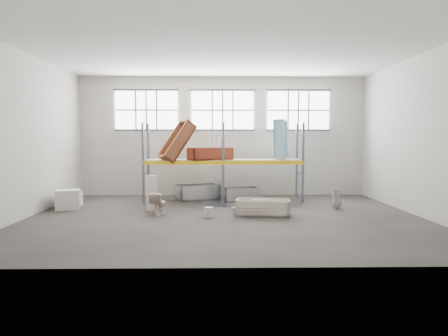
{
  "coord_description": "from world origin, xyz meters",
  "views": [
    {
      "loc": [
        -0.25,
        -12.44,
        2.37
      ],
      "look_at": [
        0.0,
        1.5,
        1.4
      ],
      "focal_mm": 32.91,
      "sensor_mm": 36.0,
      "label": 1
    }
  ],
  "objects_px": {
    "steel_tub_left": "(198,192)",
    "blue_tub_upright": "(281,139)",
    "steel_tub_right": "(241,194)",
    "rust_tub_flat": "(210,154)",
    "toilet_beige": "(159,203)",
    "bathtub_beige": "(263,207)",
    "bucket": "(209,212)",
    "toilet_white": "(337,199)",
    "cistern_tall": "(151,193)",
    "carton_near": "(68,200)"
  },
  "relations": [
    {
      "from": "cistern_tall",
      "to": "bucket",
      "type": "height_order",
      "value": "cistern_tall"
    },
    {
      "from": "steel_tub_left",
      "to": "toilet_beige",
      "type": "bearing_deg",
      "value": -108.9
    },
    {
      "from": "toilet_beige",
      "to": "blue_tub_upright",
      "type": "relative_size",
      "value": 0.47
    },
    {
      "from": "steel_tub_left",
      "to": "rust_tub_flat",
      "type": "relative_size",
      "value": 0.99
    },
    {
      "from": "steel_tub_left",
      "to": "rust_tub_flat",
      "type": "height_order",
      "value": "rust_tub_flat"
    },
    {
      "from": "cistern_tall",
      "to": "bucket",
      "type": "relative_size",
      "value": 3.78
    },
    {
      "from": "cistern_tall",
      "to": "steel_tub_left",
      "type": "height_order",
      "value": "cistern_tall"
    },
    {
      "from": "toilet_white",
      "to": "steel_tub_left",
      "type": "distance_m",
      "value": 5.36
    },
    {
      "from": "bathtub_beige",
      "to": "toilet_white",
      "type": "relative_size",
      "value": 2.4
    },
    {
      "from": "bathtub_beige",
      "to": "steel_tub_right",
      "type": "height_order",
      "value": "same"
    },
    {
      "from": "carton_near",
      "to": "rust_tub_flat",
      "type": "bearing_deg",
      "value": 21.47
    },
    {
      "from": "toilet_white",
      "to": "toilet_beige",
      "type": "bearing_deg",
      "value": -92.79
    },
    {
      "from": "steel_tub_right",
      "to": "toilet_white",
      "type": "bearing_deg",
      "value": -33.16
    },
    {
      "from": "bathtub_beige",
      "to": "steel_tub_left",
      "type": "height_order",
      "value": "steel_tub_left"
    },
    {
      "from": "steel_tub_left",
      "to": "bucket",
      "type": "xyz_separation_m",
      "value": [
        0.5,
        -3.71,
        -0.14
      ]
    },
    {
      "from": "steel_tub_right",
      "to": "bucket",
      "type": "distance_m",
      "value": 3.75
    },
    {
      "from": "bathtub_beige",
      "to": "cistern_tall",
      "type": "height_order",
      "value": "cistern_tall"
    },
    {
      "from": "blue_tub_upright",
      "to": "steel_tub_right",
      "type": "bearing_deg",
      "value": 177.92
    },
    {
      "from": "steel_tub_left",
      "to": "blue_tub_upright",
      "type": "relative_size",
      "value": 1.1
    },
    {
      "from": "rust_tub_flat",
      "to": "blue_tub_upright",
      "type": "distance_m",
      "value": 2.81
    },
    {
      "from": "toilet_beige",
      "to": "steel_tub_left",
      "type": "bearing_deg",
      "value": -95.19
    },
    {
      "from": "blue_tub_upright",
      "to": "bucket",
      "type": "bearing_deg",
      "value": -127.96
    },
    {
      "from": "blue_tub_upright",
      "to": "bathtub_beige",
      "type": "bearing_deg",
      "value": -108.12
    },
    {
      "from": "bathtub_beige",
      "to": "bucket",
      "type": "distance_m",
      "value": 1.72
    },
    {
      "from": "toilet_beige",
      "to": "steel_tub_right",
      "type": "distance_m",
      "value": 4.13
    },
    {
      "from": "cistern_tall",
      "to": "carton_near",
      "type": "bearing_deg",
      "value": 168.38
    },
    {
      "from": "toilet_white",
      "to": "bucket",
      "type": "bearing_deg",
      "value": -83.29
    },
    {
      "from": "bathtub_beige",
      "to": "bucket",
      "type": "bearing_deg",
      "value": -159.25
    },
    {
      "from": "cistern_tall",
      "to": "toilet_white",
      "type": "xyz_separation_m",
      "value": [
        6.31,
        0.2,
        -0.23
      ]
    },
    {
      "from": "carton_near",
      "to": "toilet_white",
      "type": "bearing_deg",
      "value": -0.23
    },
    {
      "from": "bathtub_beige",
      "to": "steel_tub_right",
      "type": "distance_m",
      "value": 3.28
    },
    {
      "from": "steel_tub_right",
      "to": "bucket",
      "type": "xyz_separation_m",
      "value": [
        -1.18,
        -3.56,
        -0.09
      ]
    },
    {
      "from": "toilet_white",
      "to": "blue_tub_upright",
      "type": "distance_m",
      "value": 3.31
    },
    {
      "from": "steel_tub_left",
      "to": "bucket",
      "type": "distance_m",
      "value": 3.75
    },
    {
      "from": "toilet_white",
      "to": "carton_near",
      "type": "height_order",
      "value": "toilet_white"
    },
    {
      "from": "cistern_tall",
      "to": "toilet_white",
      "type": "relative_size",
      "value": 1.67
    },
    {
      "from": "steel_tub_left",
      "to": "rust_tub_flat",
      "type": "bearing_deg",
      "value": -31.82
    },
    {
      "from": "bucket",
      "to": "toilet_beige",
      "type": "bearing_deg",
      "value": 162.27
    },
    {
      "from": "toilet_beige",
      "to": "rust_tub_flat",
      "type": "distance_m",
      "value": 3.61
    },
    {
      "from": "steel_tub_left",
      "to": "cistern_tall",
      "type": "bearing_deg",
      "value": -120.56
    },
    {
      "from": "cistern_tall",
      "to": "blue_tub_upright",
      "type": "xyz_separation_m",
      "value": [
        4.67,
        2.23,
        1.81
      ]
    },
    {
      "from": "rust_tub_flat",
      "to": "blue_tub_upright",
      "type": "bearing_deg",
      "value": 1.98
    },
    {
      "from": "steel_tub_right",
      "to": "bucket",
      "type": "relative_size",
      "value": 4.35
    },
    {
      "from": "bathtub_beige",
      "to": "blue_tub_upright",
      "type": "xyz_separation_m",
      "value": [
        1.04,
        3.18,
        2.15
      ]
    },
    {
      "from": "bathtub_beige",
      "to": "carton_near",
      "type": "distance_m",
      "value": 6.62
    },
    {
      "from": "toilet_white",
      "to": "steel_tub_right",
      "type": "relative_size",
      "value": 0.52
    },
    {
      "from": "toilet_white",
      "to": "steel_tub_left",
      "type": "bearing_deg",
      "value": -126.62
    },
    {
      "from": "cistern_tall",
      "to": "steel_tub_right",
      "type": "relative_size",
      "value": 0.87
    },
    {
      "from": "toilet_beige",
      "to": "toilet_white",
      "type": "distance_m",
      "value": 6.04
    },
    {
      "from": "steel_tub_right",
      "to": "blue_tub_upright",
      "type": "xyz_separation_m",
      "value": [
        1.55,
        -0.06,
        2.15
      ]
    }
  ]
}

